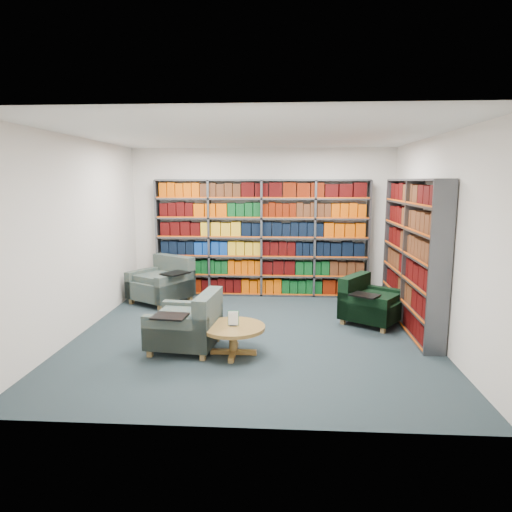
# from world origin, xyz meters

# --- Properties ---
(room_shell) EXTENTS (5.02, 5.02, 2.82)m
(room_shell) POSITION_xyz_m (0.00, 0.00, 1.40)
(room_shell) COLOR #1A262D
(room_shell) RESTS_ON ground
(bookshelf_back) EXTENTS (4.00, 0.28, 2.20)m
(bookshelf_back) POSITION_xyz_m (0.00, 2.34, 1.10)
(bookshelf_back) COLOR #47494F
(bookshelf_back) RESTS_ON ground
(bookshelf_right) EXTENTS (0.28, 2.50, 2.20)m
(bookshelf_right) POSITION_xyz_m (2.34, 0.60, 1.10)
(bookshelf_right) COLOR #47494F
(bookshelf_right) RESTS_ON ground
(chair_teal_left) EXTENTS (1.23, 1.23, 0.82)m
(chair_teal_left) POSITION_xyz_m (-1.75, 1.75, 0.33)
(chair_teal_left) COLOR #082337
(chair_teal_left) RESTS_ON ground
(chair_green_right) EXTENTS (1.11, 1.12, 0.72)m
(chair_green_right) POSITION_xyz_m (1.74, 0.70, 0.29)
(chair_green_right) COLOR black
(chair_green_right) RESTS_ON ground
(chair_teal_front) EXTENTS (0.92, 1.03, 0.76)m
(chair_teal_front) POSITION_xyz_m (-0.79, -0.60, 0.31)
(chair_teal_front) COLOR #082337
(chair_teal_front) RESTS_ON ground
(coffee_table) EXTENTS (0.81, 0.81, 0.57)m
(coffee_table) POSITION_xyz_m (-0.20, -0.77, 0.30)
(coffee_table) COLOR olive
(coffee_table) RESTS_ON ground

